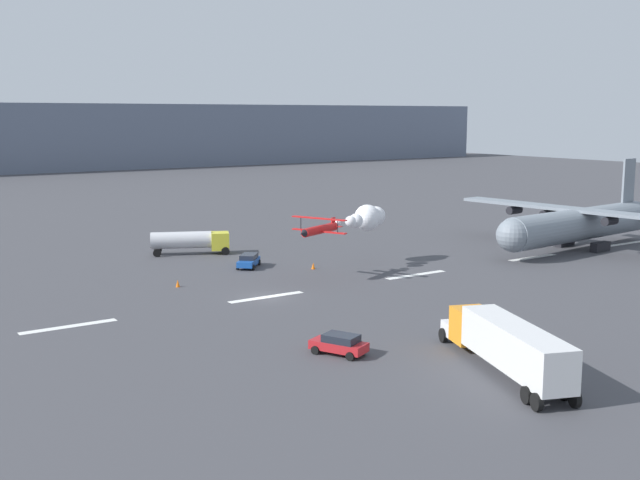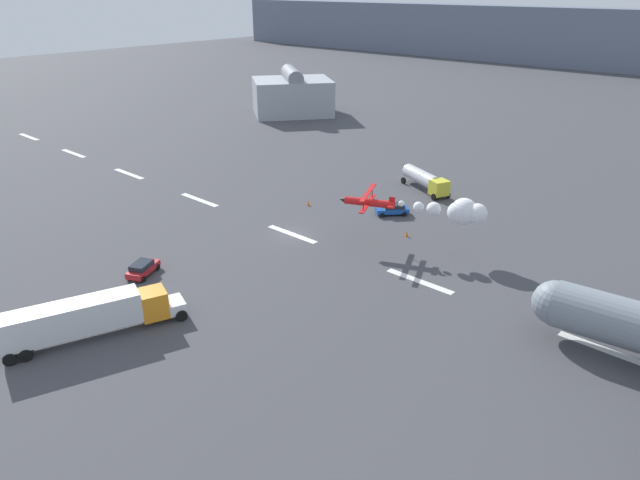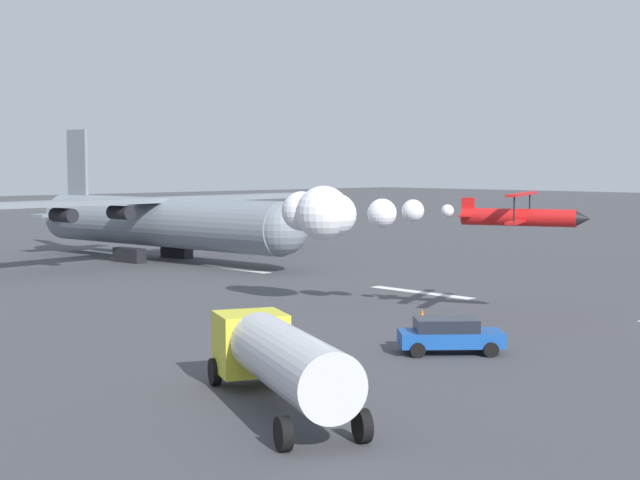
% 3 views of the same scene
% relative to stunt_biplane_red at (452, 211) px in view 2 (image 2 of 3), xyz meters
% --- Properties ---
extents(ground_plane, '(440.00, 440.00, 0.00)m').
position_rel_stunt_biplane_red_xyz_m(ground_plane, '(-17.64, -8.06, -5.38)').
color(ground_plane, '#424247').
rests_on(ground_plane, ground).
extents(runway_stripe_0, '(8.00, 0.90, 0.01)m').
position_rel_stunt_biplane_red_xyz_m(runway_stripe_0, '(-93.06, -8.06, -5.38)').
color(runway_stripe_0, white).
rests_on(runway_stripe_0, ground).
extents(runway_stripe_1, '(8.00, 0.90, 0.01)m').
position_rel_stunt_biplane_red_xyz_m(runway_stripe_1, '(-74.20, -8.06, -5.38)').
color(runway_stripe_1, white).
rests_on(runway_stripe_1, ground).
extents(runway_stripe_2, '(8.00, 0.90, 0.01)m').
position_rel_stunt_biplane_red_xyz_m(runway_stripe_2, '(-55.35, -8.06, -5.38)').
color(runway_stripe_2, white).
rests_on(runway_stripe_2, ground).
extents(runway_stripe_3, '(8.00, 0.90, 0.01)m').
position_rel_stunt_biplane_red_xyz_m(runway_stripe_3, '(-36.49, -8.06, -5.38)').
color(runway_stripe_3, white).
rests_on(runway_stripe_3, ground).
extents(runway_stripe_4, '(8.00, 0.90, 0.01)m').
position_rel_stunt_biplane_red_xyz_m(runway_stripe_4, '(-17.64, -8.06, -5.38)').
color(runway_stripe_4, white).
rests_on(runway_stripe_4, ground).
extents(runway_stripe_5, '(8.00, 0.90, 0.01)m').
position_rel_stunt_biplane_red_xyz_m(runway_stripe_5, '(1.22, -8.06, -5.38)').
color(runway_stripe_5, white).
rests_on(runway_stripe_5, ground).
extents(runway_stripe_6, '(8.00, 0.90, 0.01)m').
position_rel_stunt_biplane_red_xyz_m(runway_stripe_6, '(20.07, -8.06, -5.38)').
color(runway_stripe_6, white).
rests_on(runway_stripe_6, ground).
extents(stunt_biplane_red, '(16.00, 9.45, 3.09)m').
position_rel_stunt_biplane_red_xyz_m(stunt_biplane_red, '(0.00, 0.00, 0.00)').
color(stunt_biplane_red, red).
extents(semi_truck_orange, '(8.12, 15.57, 3.70)m').
position_rel_stunt_biplane_red_xyz_m(semi_truck_orange, '(-15.30, -36.34, -3.24)').
color(semi_truck_orange, silver).
rests_on(semi_truck_orange, ground).
extents(fuel_tanker_truck, '(9.81, 6.34, 2.90)m').
position_rel_stunt_biplane_red_xyz_m(fuel_tanker_truck, '(-13.89, 17.31, -3.63)').
color(fuel_tanker_truck, yellow).
rests_on(fuel_tanker_truck, ground).
extents(followme_car_yellow, '(3.39, 4.52, 1.52)m').
position_rel_stunt_biplane_red_xyz_m(followme_car_yellow, '(-22.18, -26.68, -4.57)').
color(followme_car_yellow, '#B21E23').
rests_on(followme_car_yellow, ground).
extents(airport_staff_sedan, '(4.29, 4.50, 1.52)m').
position_rel_stunt_biplane_red_xyz_m(airport_staff_sedan, '(-11.97, 5.89, -4.57)').
color(airport_staff_sedan, '#194CA5').
rests_on(airport_staff_sedan, ground).
extents(hangar_building, '(22.26, 22.93, 10.89)m').
position_rel_stunt_biplane_red_xyz_m(hangar_building, '(-67.77, 44.26, -0.91)').
color(hangar_building, '#9EA3AD').
rests_on(hangar_building, ground).
extents(traffic_cone_near, '(0.44, 0.44, 0.75)m').
position_rel_stunt_biplane_red_xyz_m(traffic_cone_near, '(-22.94, 0.80, -5.01)').
color(traffic_cone_near, orange).
rests_on(traffic_cone_near, ground).
extents(traffic_cone_far, '(0.44, 0.44, 0.75)m').
position_rel_stunt_biplane_red_xyz_m(traffic_cone_far, '(-6.35, 0.92, -5.01)').
color(traffic_cone_far, orange).
rests_on(traffic_cone_far, ground).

